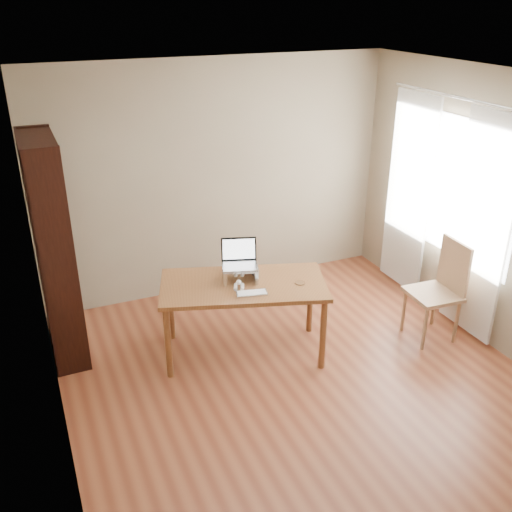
# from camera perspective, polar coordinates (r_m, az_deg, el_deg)

# --- Properties ---
(room) EXTENTS (4.04, 4.54, 2.64)m
(room) POSITION_cam_1_polar(r_m,az_deg,el_deg) (4.48, 6.29, -0.07)
(room) COLOR brown
(room) RESTS_ON ground
(bookshelf) EXTENTS (0.30, 0.90, 2.10)m
(bookshelf) POSITION_cam_1_polar(r_m,az_deg,el_deg) (5.48, -19.51, 0.50)
(bookshelf) COLOR black
(bookshelf) RESTS_ON ground
(curtains) EXTENTS (0.03, 1.90, 2.25)m
(curtains) POSITION_cam_1_polar(r_m,az_deg,el_deg) (6.17, 18.09, 4.61)
(curtains) COLOR white
(curtains) RESTS_ON ground
(desk) EXTENTS (1.68, 1.19, 0.75)m
(desk) POSITION_cam_1_polar(r_m,az_deg,el_deg) (5.28, -1.26, -3.60)
(desk) COLOR brown
(desk) RESTS_ON ground
(laptop_stand) EXTENTS (0.32, 0.25, 0.13)m
(laptop_stand) POSITION_cam_1_polar(r_m,az_deg,el_deg) (5.27, -1.61, -1.58)
(laptop_stand) COLOR silver
(laptop_stand) RESTS_ON desk
(laptop) EXTENTS (0.38, 0.37, 0.23)m
(laptop) POSITION_cam_1_polar(r_m,az_deg,el_deg) (5.27, -1.86, -0.27)
(laptop) COLOR silver
(laptop) RESTS_ON laptop_stand
(keyboard) EXTENTS (0.29, 0.18, 0.02)m
(keyboard) POSITION_cam_1_polar(r_m,az_deg,el_deg) (5.06, -0.43, -3.74)
(keyboard) COLOR silver
(keyboard) RESTS_ON desk
(coaster) EXTENTS (0.10, 0.10, 0.01)m
(coaster) POSITION_cam_1_polar(r_m,az_deg,el_deg) (5.26, 4.42, -2.69)
(coaster) COLOR brown
(coaster) RESTS_ON desk
(cat) EXTENTS (0.26, 0.49, 0.16)m
(cat) POSITION_cam_1_polar(r_m,az_deg,el_deg) (5.30, -1.90, -1.60)
(cat) COLOR #473F38
(cat) RESTS_ON desk
(chair) EXTENTS (0.48, 0.48, 1.02)m
(chair) POSITION_cam_1_polar(r_m,az_deg,el_deg) (5.89, 17.96, -2.90)
(chair) COLOR #A37F58
(chair) RESTS_ON ground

